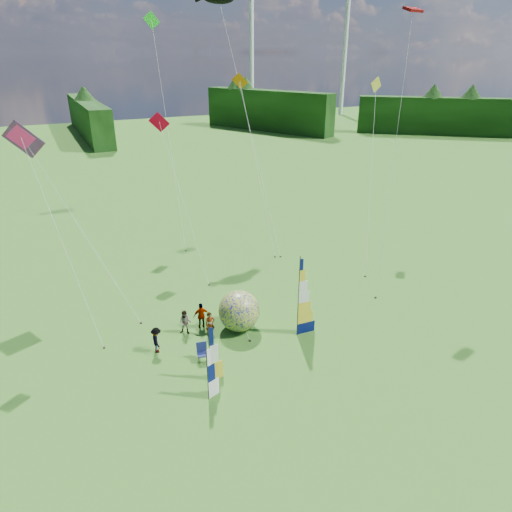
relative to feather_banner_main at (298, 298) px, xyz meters
name	(u,v)px	position (x,y,z in m)	size (l,w,h in m)	color
ground	(303,367)	(-1.38, -2.97, -2.62)	(220.00, 220.00, 0.00)	#437931
treeline_ring	(306,306)	(-1.38, -2.97, 1.38)	(210.00, 210.00, 8.00)	#23551A
turbine_left	(344,58)	(68.62, 92.03, 12.38)	(8.00, 1.20, 30.00)	silver
turbine_right	(252,58)	(43.62, 99.03, 12.38)	(8.00, 1.20, 30.00)	silver
feather_banner_main	(298,298)	(0.00, 0.00, 0.00)	(1.41, 0.10, 5.25)	#060E4C
side_banner_left	(210,355)	(-6.45, -1.78, -0.95)	(0.94, 0.10, 3.35)	yellow
side_banner_far	(208,375)	(-7.06, -3.10, -1.10)	(0.91, 0.10, 3.05)	white
bol_inflatable	(239,311)	(-2.99, 2.22, -1.31)	(2.63, 2.63, 2.63)	#00077E
spectator_a	(210,324)	(-4.94, 2.29, -1.80)	(0.60, 0.40, 1.66)	#66594C
spectator_b	(185,322)	(-6.26, 3.20, -1.82)	(0.78, 0.39, 1.61)	#66594C
spectator_c	(157,340)	(-8.38, 2.08, -1.81)	(1.05, 0.39, 1.62)	#66594C
spectator_d	(201,316)	(-5.11, 3.41, -1.74)	(1.03, 0.42, 1.77)	#66594C
camp_chair	(202,353)	(-6.27, 0.04, -2.07)	(0.64, 0.64, 1.12)	#121949
kite_whale	(249,117)	(4.49, 16.58, 8.53)	(3.87, 14.43, 22.31)	black
kite_rainbow_delta	(79,215)	(-11.00, 9.68, 4.02)	(9.36, 12.73, 13.28)	#D70100
kite_parafoil	(395,147)	(9.79, 3.93, 7.65)	(7.66, 7.85, 20.55)	#BC0000
small_kite_red	(183,194)	(-3.16, 12.30, 3.70)	(3.70, 9.89, 12.65)	red
small_kite_orange	(257,162)	(4.40, 14.78, 4.98)	(2.46, 9.63, 15.20)	#D56403
small_kite_yellow	(372,170)	(11.92, 8.66, 4.84)	(8.11, 10.32, 14.92)	yellow
small_kite_pink	(62,237)	(-12.33, 6.24, 3.94)	(4.70, 7.35, 13.14)	#E41F69
small_kite_green	(168,127)	(-1.70, 20.64, 7.52)	(3.65, 12.14, 20.29)	green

